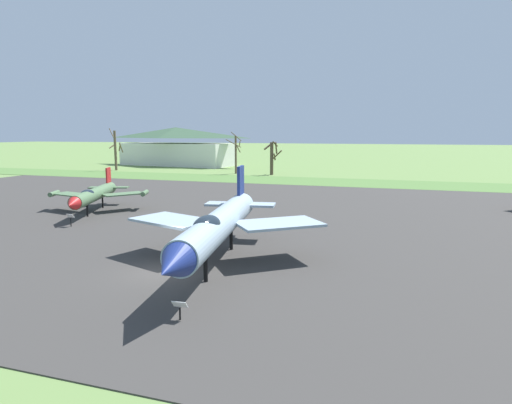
# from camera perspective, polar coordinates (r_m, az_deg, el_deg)

# --- Properties ---
(ground_plane) EXTENTS (600.00, 600.00, 0.00)m
(ground_plane) POSITION_cam_1_polar(r_m,az_deg,el_deg) (25.75, -11.83, -8.86)
(ground_plane) COLOR #607F42
(asphalt_apron) EXTENTS (107.04, 53.75, 0.05)m
(asphalt_apron) POSITION_cam_1_polar(r_m,az_deg,el_deg) (40.08, -0.34, -2.24)
(asphalt_apron) COLOR #383533
(asphalt_apron) RESTS_ON ground
(grass_verge_strip) EXTENTS (167.04, 12.00, 0.06)m
(grass_verge_strip) POSITION_cam_1_polar(r_m,az_deg,el_deg) (71.71, 7.96, 2.62)
(grass_verge_strip) COLOR #4D7236
(grass_verge_strip) RESTS_ON ground
(jet_fighter_front_left) EXTENTS (9.63, 12.42, 4.04)m
(jet_fighter_front_left) POSITION_cam_1_polar(r_m,az_deg,el_deg) (45.99, -20.12, 0.93)
(jet_fighter_front_left) COLOR #4C6B47
(jet_fighter_front_left) RESTS_ON ground
(info_placard_front_left) EXTENTS (0.63, 0.32, 1.14)m
(info_placard_front_left) POSITION_cam_1_polar(r_m,az_deg,el_deg) (39.84, -22.77, -1.96)
(info_placard_front_left) COLOR black
(info_placard_front_left) RESTS_ON ground
(jet_fighter_rear_left) EXTENTS (12.42, 17.75, 5.38)m
(jet_fighter_rear_left) POSITION_cam_1_polar(r_m,az_deg,el_deg) (25.73, -4.93, -2.98)
(jet_fighter_rear_left) COLOR #8EA3B2
(jet_fighter_rear_left) RESTS_ON ground
(info_placard_rear_left) EXTENTS (0.66, 0.30, 0.89)m
(info_placard_rear_left) POSITION_cam_1_polar(r_m,az_deg,el_deg) (19.17, -9.79, -13.26)
(info_placard_rear_left) COLOR black
(info_placard_rear_left) RESTS_ON ground
(bare_tree_far_left) EXTENTS (2.85, 2.73, 8.72)m
(bare_tree_far_left) POSITION_cam_1_polar(r_m,az_deg,el_deg) (97.36, -17.62, 6.46)
(bare_tree_far_left) COLOR brown
(bare_tree_far_left) RESTS_ON ground
(bare_tree_left_of_center) EXTENTS (3.01, 2.71, 7.99)m
(bare_tree_left_of_center) POSITION_cam_1_polar(r_m,az_deg,el_deg) (84.96, -2.60, 6.36)
(bare_tree_left_of_center) COLOR brown
(bare_tree_left_of_center) RESTS_ON ground
(bare_tree_center) EXTENTS (3.51, 2.96, 6.27)m
(bare_tree_center) POSITION_cam_1_polar(r_m,az_deg,el_deg) (82.72, 2.11, 5.94)
(bare_tree_center) COLOR brown
(bare_tree_center) RESTS_ON ground
(visitor_building) EXTENTS (29.45, 13.11, 9.05)m
(visitor_building) POSITION_cam_1_polar(r_m,az_deg,el_deg) (108.32, -10.24, 6.99)
(visitor_building) COLOR silver
(visitor_building) RESTS_ON ground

